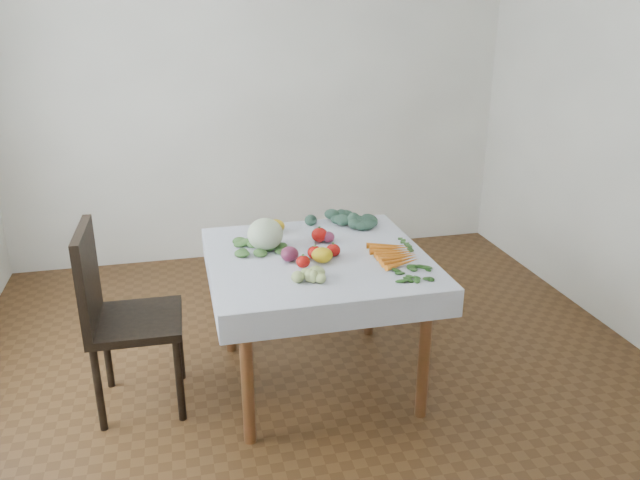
% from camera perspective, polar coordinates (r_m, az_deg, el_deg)
% --- Properties ---
extents(ground, '(4.00, 4.00, 0.00)m').
position_cam_1_polar(ground, '(3.61, -0.22, -12.61)').
color(ground, '#55361A').
extents(back_wall, '(4.00, 0.04, 2.70)m').
position_cam_1_polar(back_wall, '(5.02, -5.64, 13.41)').
color(back_wall, white).
rests_on(back_wall, ground).
extents(table, '(1.00, 1.00, 0.75)m').
position_cam_1_polar(table, '(3.29, -0.23, -3.07)').
color(table, brown).
rests_on(table, ground).
extents(tablecloth, '(1.12, 1.12, 0.01)m').
position_cam_1_polar(tablecloth, '(3.25, -0.24, -1.47)').
color(tablecloth, white).
rests_on(tablecloth, table).
extents(chair, '(0.46, 0.46, 0.99)m').
position_cam_1_polar(chair, '(3.28, -18.19, -5.90)').
color(chair, black).
rests_on(chair, ground).
extents(cabbage, '(0.21, 0.21, 0.17)m').
position_cam_1_polar(cabbage, '(3.32, -5.03, 0.53)').
color(cabbage, beige).
rests_on(cabbage, tablecloth).
extents(tomato_a, '(0.09, 0.09, 0.07)m').
position_cam_1_polar(tomato_a, '(3.23, 1.22, -0.94)').
color(tomato_a, '#B30F0B').
rests_on(tomato_a, tablecloth).
extents(tomato_b, '(0.10, 0.10, 0.08)m').
position_cam_1_polar(tomato_b, '(3.43, -0.05, 0.48)').
color(tomato_b, '#B30F0B').
rests_on(tomato_b, tablecloth).
extents(tomato_c, '(0.09, 0.09, 0.06)m').
position_cam_1_polar(tomato_c, '(3.10, -1.56, -1.99)').
color(tomato_c, '#B30F0B').
rests_on(tomato_c, tablecloth).
extents(tomato_d, '(0.09, 0.09, 0.07)m').
position_cam_1_polar(tomato_d, '(3.20, -0.47, -1.16)').
color(tomato_d, '#B30F0B').
rests_on(tomato_d, tablecloth).
extents(heirloom_back, '(0.14, 0.14, 0.08)m').
position_cam_1_polar(heirloom_back, '(3.57, -4.12, 1.26)').
color(heirloom_back, yellow).
rests_on(heirloom_back, tablecloth).
extents(heirloom_front, '(0.11, 0.11, 0.08)m').
position_cam_1_polar(heirloom_front, '(3.16, 0.20, -1.38)').
color(heirloom_front, yellow).
rests_on(heirloom_front, tablecloth).
extents(onion_a, '(0.09, 0.09, 0.06)m').
position_cam_1_polar(onion_a, '(3.43, 0.76, 0.29)').
color(onion_a, '#54183A').
rests_on(onion_a, tablecloth).
extents(onion_b, '(0.11, 0.11, 0.08)m').
position_cam_1_polar(onion_b, '(3.17, -2.80, -1.29)').
color(onion_b, '#54183A').
rests_on(onion_b, tablecloth).
extents(tomatillo_cluster, '(0.16, 0.13, 0.05)m').
position_cam_1_polar(tomatillo_cluster, '(2.95, -1.24, -3.34)').
color(tomatillo_cluster, '#AEC471').
rests_on(tomatillo_cluster, tablecloth).
extents(carrot_bunch, '(0.22, 0.34, 0.03)m').
position_cam_1_polar(carrot_bunch, '(3.25, 6.96, -1.28)').
color(carrot_bunch, orange).
rests_on(carrot_bunch, tablecloth).
extents(kale_bunch, '(0.37, 0.34, 0.05)m').
position_cam_1_polar(kale_bunch, '(3.70, 1.96, 1.76)').
color(kale_bunch, '#375B48').
rests_on(kale_bunch, tablecloth).
extents(basil_bunch, '(0.21, 0.18, 0.01)m').
position_cam_1_polar(basil_bunch, '(3.07, 8.87, -2.97)').
color(basil_bunch, '#245019').
rests_on(basil_bunch, tablecloth).
extents(dill_bunch, '(0.28, 0.23, 0.03)m').
position_cam_1_polar(dill_bunch, '(3.35, -5.39, -0.56)').
color(dill_bunch, '#4C7736').
rests_on(dill_bunch, tablecloth).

